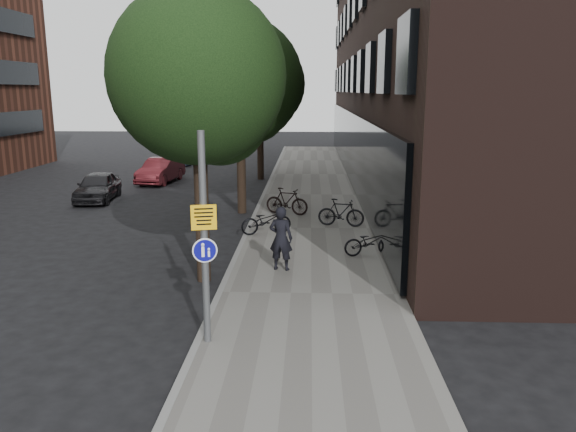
{
  "coord_description": "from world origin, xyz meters",
  "views": [
    {
      "loc": [
        0.18,
        -9.6,
        4.94
      ],
      "look_at": [
        -0.33,
        3.52,
        2.0
      ],
      "focal_mm": 35.0,
      "sensor_mm": 36.0,
      "label": 1
    }
  ],
  "objects_px": {
    "signpost": "(204,239)",
    "parked_car_near": "(98,187)",
    "pedestrian": "(281,238)",
    "parked_bike_facade_near": "(370,242)"
  },
  "relations": [
    {
      "from": "signpost",
      "to": "parked_bike_facade_near",
      "type": "relative_size",
      "value": 2.58
    },
    {
      "from": "signpost",
      "to": "parked_bike_facade_near",
      "type": "bearing_deg",
      "value": 44.69
    },
    {
      "from": "signpost",
      "to": "pedestrian",
      "type": "relative_size",
      "value": 2.32
    },
    {
      "from": "pedestrian",
      "to": "parked_bike_facade_near",
      "type": "relative_size",
      "value": 1.11
    },
    {
      "from": "signpost",
      "to": "parked_car_near",
      "type": "bearing_deg",
      "value": 104.35
    },
    {
      "from": "parked_car_near",
      "to": "parked_bike_facade_near",
      "type": "bearing_deg",
      "value": -43.09
    },
    {
      "from": "signpost",
      "to": "parked_car_near",
      "type": "height_order",
      "value": "signpost"
    },
    {
      "from": "pedestrian",
      "to": "parked_car_near",
      "type": "relative_size",
      "value": 0.46
    },
    {
      "from": "signpost",
      "to": "pedestrian",
      "type": "xyz_separation_m",
      "value": [
        1.21,
        4.57,
        -1.19
      ]
    },
    {
      "from": "pedestrian",
      "to": "parked_bike_facade_near",
      "type": "bearing_deg",
      "value": -138.67
    }
  ]
}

